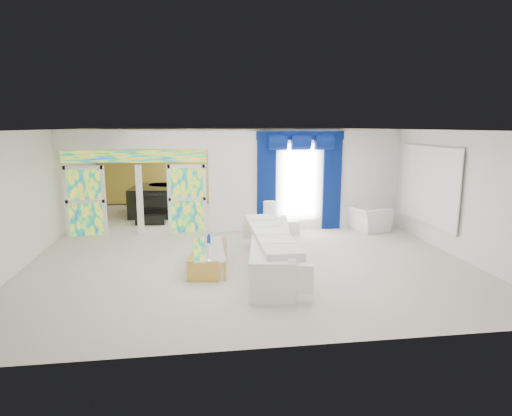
{
  "coord_description": "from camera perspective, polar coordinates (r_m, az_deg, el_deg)",
  "views": [
    {
      "loc": [
        -1.14,
        -11.52,
        3.1
      ],
      "look_at": [
        0.3,
        -1.2,
        1.1
      ],
      "focal_mm": 30.14,
      "sensor_mm": 36.0,
      "label": 1
    }
  ],
  "objects": [
    {
      "name": "floor",
      "position": [
        11.98,
        -2.22,
        -4.14
      ],
      "size": [
        12.0,
        12.0,
        0.0
      ],
      "primitive_type": "plane",
      "color": "#B7AF9E",
      "rests_on": "ground"
    },
    {
      "name": "dividing_wall",
      "position": [
        13.04,
        6.75,
        3.74
      ],
      "size": [
        5.7,
        0.18,
        3.0
      ],
      "primitive_type": "cube",
      "color": "white",
      "rests_on": "ground"
    },
    {
      "name": "dividing_header",
      "position": [
        12.64,
        -15.9,
        8.75
      ],
      "size": [
        4.3,
        0.18,
        0.55
      ],
      "primitive_type": "cube",
      "color": "white",
      "rests_on": "dividing_wall"
    },
    {
      "name": "stained_panel_left",
      "position": [
        13.08,
        -21.7,
        0.85
      ],
      "size": [
        0.95,
        0.04,
        2.0
      ],
      "primitive_type": "cube",
      "color": "#994C3F",
      "rests_on": "ground"
    },
    {
      "name": "stained_panel_right",
      "position": [
        12.7,
        -9.12,
        1.21
      ],
      "size": [
        0.95,
        0.04,
        2.0
      ],
      "primitive_type": "cube",
      "color": "#994C3F",
      "rests_on": "ground"
    },
    {
      "name": "stained_transom",
      "position": [
        12.67,
        -15.79,
        6.61
      ],
      "size": [
        4.0,
        0.05,
        0.35
      ],
      "primitive_type": "cube",
      "color": "#994C3F",
      "rests_on": "dividing_header"
    },
    {
      "name": "window_pane",
      "position": [
        12.89,
        5.78,
        3.45
      ],
      "size": [
        1.0,
        0.02,
        2.3
      ],
      "primitive_type": "cube",
      "color": "white",
      "rests_on": "dividing_wall"
    },
    {
      "name": "blue_drape_left",
      "position": [
        12.67,
        1.4,
        3.15
      ],
      "size": [
        0.55,
        0.1,
        2.8
      ],
      "primitive_type": "cube",
      "color": "#030F41",
      "rests_on": "ground"
    },
    {
      "name": "blue_drape_right",
      "position": [
        13.14,
        10.05,
        3.26
      ],
      "size": [
        0.55,
        0.1,
        2.8
      ],
      "primitive_type": "cube",
      "color": "#030F41",
      "rests_on": "ground"
    },
    {
      "name": "blue_pelmet",
      "position": [
        12.76,
        5.93,
        9.55
      ],
      "size": [
        2.6,
        0.12,
        0.25
      ],
      "primitive_type": "cube",
      "color": "#030F41",
      "rests_on": "dividing_wall"
    },
    {
      "name": "wall_mirror",
      "position": [
        12.25,
        21.93,
        2.81
      ],
      "size": [
        0.04,
        2.7,
        1.9
      ],
      "primitive_type": "cube",
      "color": "white",
      "rests_on": "ground"
    },
    {
      "name": "gold_curtains",
      "position": [
        17.53,
        -4.2,
        5.59
      ],
      "size": [
        9.7,
        0.12,
        2.9
      ],
      "primitive_type": "cube",
      "color": "#BB8B2C",
      "rests_on": "ground"
    },
    {
      "name": "white_sofa",
      "position": [
        9.46,
        2.01,
        -5.89
      ],
      "size": [
        1.45,
        4.0,
        0.75
      ],
      "primitive_type": "cube",
      "rotation": [
        0.0,
        0.0,
        -0.16
      ],
      "color": "white",
      "rests_on": "ground"
    },
    {
      "name": "coffee_table",
      "position": [
        9.66,
        -6.27,
        -6.57
      ],
      "size": [
        0.94,
        2.01,
        0.43
      ],
      "primitive_type": "cube",
      "rotation": [
        0.0,
        0.0,
        -0.16
      ],
      "color": "gold",
      "rests_on": "ground"
    },
    {
      "name": "console_table",
      "position": [
        12.54,
        3.16,
        -2.57
      ],
      "size": [
        1.15,
        0.41,
        0.38
      ],
      "primitive_type": "cube",
      "rotation": [
        0.0,
        0.0,
        -0.04
      ],
      "color": "silver",
      "rests_on": "ground"
    },
    {
      "name": "table_lamp",
      "position": [
        12.39,
        1.82,
        -0.45
      ],
      "size": [
        0.36,
        0.36,
        0.58
      ],
      "primitive_type": "cylinder",
      "color": "white",
      "rests_on": "console_table"
    },
    {
      "name": "armchair",
      "position": [
        13.33,
        14.58,
        -1.34
      ],
      "size": [
        1.22,
        1.32,
        0.73
      ],
      "primitive_type": "imported",
      "rotation": [
        0.0,
        0.0,
        1.82
      ],
      "color": "white",
      "rests_on": "ground"
    },
    {
      "name": "grand_piano",
      "position": [
        15.62,
        -13.27,
        0.98
      ],
      "size": [
        1.68,
        2.1,
        1.0
      ],
      "primitive_type": "cube",
      "rotation": [
        0.0,
        0.0,
        -0.09
      ],
      "color": "black",
      "rests_on": "ground"
    },
    {
      "name": "piano_bench",
      "position": [
        14.12,
        -13.79,
        -1.5
      ],
      "size": [
        0.95,
        0.44,
        0.31
      ],
      "primitive_type": "cube",
      "rotation": [
        0.0,
        0.0,
        -0.09
      ],
      "color": "black",
      "rests_on": "ground"
    },
    {
      "name": "tv_console",
      "position": [
        14.75,
        -21.59,
        -0.46
      ],
      "size": [
        0.66,
        0.62,
        0.8
      ],
      "primitive_type": "cube",
      "rotation": [
        0.0,
        0.0,
        0.25
      ],
      "color": "#A98254",
      "rests_on": "ground"
    },
    {
      "name": "chandelier",
      "position": [
        14.97,
        -12.53,
        8.88
      ],
      "size": [
        0.6,
        0.6,
        0.6
      ],
      "primitive_type": "sphere",
      "color": "gold",
      "rests_on": "ceiling"
    },
    {
      "name": "decanters",
      "position": [
        9.6,
        -6.39,
        -4.81
      ],
      "size": [
        0.14,
        0.67,
        0.26
      ],
      "color": "white",
      "rests_on": "coffee_table"
    }
  ]
}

